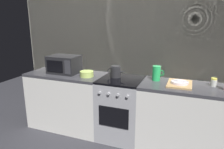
% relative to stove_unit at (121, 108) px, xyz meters
% --- Properties ---
extents(ground_plane, '(8.00, 8.00, 0.00)m').
position_rel_stove_unit_xyz_m(ground_plane, '(0.00, 0.00, -0.45)').
color(ground_plane, '#2D2D33').
extents(back_wall, '(3.60, 0.05, 2.40)m').
position_rel_stove_unit_xyz_m(back_wall, '(0.00, 0.32, 0.75)').
color(back_wall, '#B2AD9E').
rests_on(back_wall, ground_plane).
extents(counter_left, '(1.20, 0.60, 0.90)m').
position_rel_stove_unit_xyz_m(counter_left, '(-0.90, 0.00, 0.00)').
color(counter_left, silver).
rests_on(counter_left, ground_plane).
extents(stove_unit, '(0.60, 0.63, 0.90)m').
position_rel_stove_unit_xyz_m(stove_unit, '(0.00, 0.00, 0.00)').
color(stove_unit, '#9E9EA3').
rests_on(stove_unit, ground_plane).
extents(counter_right, '(1.20, 0.60, 0.90)m').
position_rel_stove_unit_xyz_m(counter_right, '(0.90, 0.00, 0.00)').
color(counter_right, silver).
rests_on(counter_right, ground_plane).
extents(microwave, '(0.46, 0.35, 0.27)m').
position_rel_stove_unit_xyz_m(microwave, '(-0.93, 0.01, 0.59)').
color(microwave, black).
rests_on(microwave, counter_left).
extents(kettle, '(0.28, 0.15, 0.17)m').
position_rel_stove_unit_xyz_m(kettle, '(-0.10, 0.06, 0.53)').
color(kettle, '#262628').
rests_on(kettle, stove_unit).
extents(mixing_bowl, '(0.20, 0.20, 0.08)m').
position_rel_stove_unit_xyz_m(mixing_bowl, '(-0.51, -0.06, 0.49)').
color(mixing_bowl, '#B7D166').
rests_on(mixing_bowl, counter_left).
extents(pitcher, '(0.16, 0.11, 0.20)m').
position_rel_stove_unit_xyz_m(pitcher, '(0.47, 0.11, 0.55)').
color(pitcher, green).
rests_on(pitcher, counter_right).
extents(dish_pile, '(0.30, 0.40, 0.06)m').
position_rel_stove_unit_xyz_m(dish_pile, '(0.78, 0.01, 0.47)').
color(dish_pile, tan).
rests_on(dish_pile, counter_right).
extents(spice_jar, '(0.08, 0.08, 0.10)m').
position_rel_stove_unit_xyz_m(spice_jar, '(1.18, 0.11, 0.50)').
color(spice_jar, silver).
rests_on(spice_jar, counter_right).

